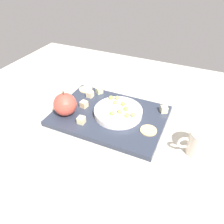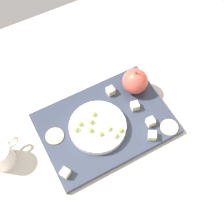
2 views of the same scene
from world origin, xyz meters
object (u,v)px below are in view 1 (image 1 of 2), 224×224
at_px(cracker_0, 148,130).
at_px(grape_1, 126,109).
at_px(grape_6, 127,115).
at_px(cup, 201,143).
at_px(grape_2, 120,111).
at_px(grape_4, 112,113).
at_px(grape_5, 117,98).
at_px(platter, 110,116).
at_px(grape_8, 115,102).
at_px(grape_3, 134,115).
at_px(cheese_cube_2, 90,94).
at_px(grape_7, 123,104).
at_px(grape_0, 111,98).
at_px(cheese_cube_3, 164,109).
at_px(cheese_cube_4, 84,104).
at_px(cracker_1, 86,89).
at_px(cheese_cube_1, 99,90).
at_px(serving_dish, 119,111).
at_px(apple_whole, 65,104).
at_px(cheese_cube_0, 81,120).

height_order(cracker_0, grape_1, grape_1).
relative_size(grape_6, cup, 0.17).
xyz_separation_m(cracker_0, grape_2, (-0.11, 0.02, 0.03)).
distance_m(grape_4, grape_5, 0.09).
bearing_deg(grape_1, platter, -165.03).
bearing_deg(grape_2, grape_8, 128.29).
relative_size(grape_3, grape_6, 1.00).
xyz_separation_m(cheese_cube_2, grape_7, (0.15, -0.03, 0.02)).
relative_size(grape_7, grape_8, 1.00).
relative_size(grape_0, grape_3, 1.00).
xyz_separation_m(grape_3, cup, (0.22, -0.03, -0.01)).
xyz_separation_m(grape_2, cup, (0.26, -0.03, -0.01)).
height_order(cracker_0, grape_0, grape_0).
bearing_deg(grape_1, grape_4, -127.84).
height_order(platter, grape_0, grape_0).
bearing_deg(grape_7, grape_6, -56.70).
xyz_separation_m(cheese_cube_3, grape_5, (-0.17, -0.02, 0.02)).
distance_m(grape_6, cup, 0.24).
relative_size(cheese_cube_4, grape_3, 1.36).
bearing_deg(cup, grape_3, 170.83).
bearing_deg(cracker_1, grape_0, -20.23).
distance_m(cheese_cube_1, cracker_0, 0.28).
bearing_deg(serving_dish, grape_2, -59.24).
distance_m(apple_whole, cracker_0, 0.29).
relative_size(serving_dish, cheese_cube_1, 7.24).
relative_size(cheese_cube_1, grape_3, 1.36).
bearing_deg(cracker_1, grape_7, -19.76).
height_order(serving_dish, grape_5, grape_5).
height_order(platter, cracker_0, cracker_0).
xyz_separation_m(apple_whole, grape_6, (0.21, 0.04, -0.01)).
relative_size(platter, grape_8, 22.59).
xyz_separation_m(platter, cheese_cube_2, (-0.11, 0.07, 0.02)).
height_order(cheese_cube_0, cracker_0, cheese_cube_0).
bearing_deg(grape_8, grape_6, -39.31).
relative_size(cheese_cube_2, grape_3, 1.36).
bearing_deg(cheese_cube_3, cup, -43.74).
height_order(cracker_0, grape_4, grape_4).
height_order(cheese_cube_2, cheese_cube_3, same).
height_order(grape_1, grape_4, grape_1).
distance_m(grape_7, grape_8, 0.03).
distance_m(grape_1, grape_4, 0.05).
xyz_separation_m(cheese_cube_1, grape_3, (0.18, -0.11, 0.02)).
bearing_deg(grape_1, grape_5, 137.67).
relative_size(cheese_cube_0, cheese_cube_2, 1.00).
height_order(platter, cheese_cube_0, cheese_cube_0).
height_order(grape_0, grape_8, same).
bearing_deg(grape_7, cup, -16.29).
relative_size(cheese_cube_1, grape_0, 1.36).
bearing_deg(grape_4, apple_whole, -167.84).
bearing_deg(cheese_cube_2, cracker_0, -20.37).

